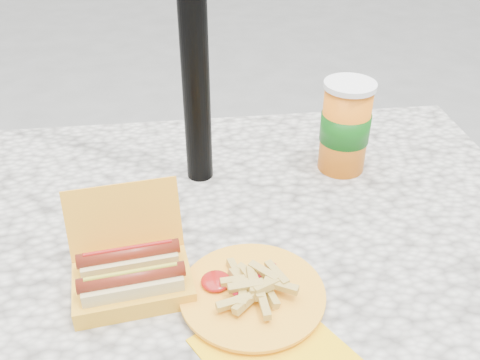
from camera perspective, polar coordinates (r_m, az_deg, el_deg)
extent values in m
cube|color=beige|center=(0.94, -3.57, -6.01)|extent=(1.20, 0.80, 0.05)
cylinder|color=black|center=(1.49, -23.82, -10.80)|extent=(0.07, 0.07, 0.70)
cylinder|color=black|center=(1.51, 15.50, -8.00)|extent=(0.07, 0.07, 0.70)
cube|color=orange|center=(0.81, -11.32, -10.90)|extent=(0.18, 0.13, 0.03)
cube|color=orange|center=(0.82, -12.26, -4.07)|extent=(0.17, 0.06, 0.11)
cube|color=beige|center=(0.78, -11.30, -11.27)|extent=(0.14, 0.06, 0.04)
cylinder|color=maroon|center=(0.77, -11.48, -10.15)|extent=(0.15, 0.04, 0.02)
cylinder|color=gold|center=(0.76, -11.56, -9.59)|extent=(0.13, 0.02, 0.01)
cube|color=beige|center=(0.82, -11.61, -8.80)|extent=(0.14, 0.06, 0.04)
cylinder|color=maroon|center=(0.81, -11.78, -7.69)|extent=(0.15, 0.04, 0.02)
cylinder|color=maroon|center=(0.80, -11.86, -7.14)|extent=(0.13, 0.02, 0.01)
cube|color=yellow|center=(0.74, 3.53, -17.67)|extent=(0.23, 0.23, 0.00)
cylinder|color=orange|center=(0.79, 1.32, -12.13)|extent=(0.20, 0.20, 0.01)
cylinder|color=orange|center=(0.79, 1.33, -11.94)|extent=(0.21, 0.21, 0.01)
cube|color=gold|center=(0.79, -0.10, -10.79)|extent=(0.03, 0.05, 0.01)
cube|color=gold|center=(0.78, 1.70, -11.24)|extent=(0.02, 0.05, 0.01)
cube|color=gold|center=(0.77, 0.31, -12.51)|extent=(0.05, 0.03, 0.01)
cube|color=gold|center=(0.81, -0.49, -9.74)|extent=(0.02, 0.05, 0.01)
cube|color=gold|center=(0.77, 4.39, -11.19)|extent=(0.05, 0.04, 0.01)
cube|color=gold|center=(0.79, 2.42, -10.82)|extent=(0.03, 0.05, 0.01)
cube|color=gold|center=(0.80, 1.17, -10.05)|extent=(0.04, 0.05, 0.01)
cube|color=gold|center=(0.75, 2.55, -13.08)|extent=(0.01, 0.05, 0.01)
cube|color=gold|center=(0.77, 0.99, -11.04)|extent=(0.05, 0.03, 0.01)
cube|color=gold|center=(0.76, 0.68, -12.83)|extent=(0.05, 0.04, 0.01)
cube|color=gold|center=(0.77, 3.22, -11.12)|extent=(0.05, 0.03, 0.01)
cube|color=gold|center=(0.75, -0.65, -12.93)|extent=(0.05, 0.02, 0.01)
cube|color=gold|center=(0.77, 0.28, -11.95)|extent=(0.02, 0.05, 0.01)
cube|color=gold|center=(0.79, 1.18, -10.58)|extent=(0.03, 0.05, 0.01)
cube|color=gold|center=(0.79, 2.59, -9.78)|extent=(0.04, 0.05, 0.01)
cube|color=gold|center=(0.77, 0.60, -11.24)|extent=(0.05, 0.02, 0.01)
cube|color=gold|center=(0.78, 3.16, -12.07)|extent=(0.02, 0.05, 0.01)
cube|color=gold|center=(0.78, 1.20, -10.70)|extent=(0.01, 0.05, 0.01)
cube|color=gold|center=(0.78, 3.95, -9.93)|extent=(0.03, 0.05, 0.01)
cube|color=gold|center=(0.79, -0.25, -10.70)|extent=(0.05, 0.02, 0.01)
ellipsoid|color=maroon|center=(0.80, -2.59, -10.71)|extent=(0.04, 0.04, 0.01)
cube|color=#AA0B23|center=(0.79, 1.54, -10.44)|extent=(0.07, 0.06, 0.00)
cylinder|color=orange|center=(1.05, 11.12, 5.32)|extent=(0.09, 0.09, 0.17)
cylinder|color=#0F5811|center=(1.05, 11.15, 5.57)|extent=(0.10, 0.10, 0.06)
cylinder|color=white|center=(1.01, 11.68, 9.87)|extent=(0.10, 0.10, 0.01)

